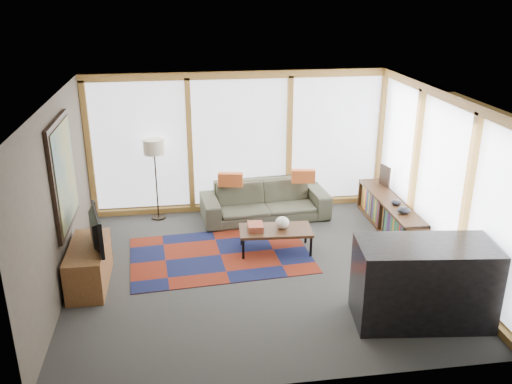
{
  "coord_description": "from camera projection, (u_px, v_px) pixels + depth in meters",
  "views": [
    {
      "loc": [
        -1.08,
        -7.08,
        3.99
      ],
      "look_at": [
        0.0,
        0.4,
        1.1
      ],
      "focal_mm": 38.0,
      "sensor_mm": 36.0,
      "label": 1
    }
  ],
  "objects": [
    {
      "name": "room_envelope",
      "position": [
        287.0,
        159.0,
        8.16
      ],
      "size": [
        5.52,
        5.02,
        2.62
      ],
      "color": "#483E35",
      "rests_on": "ground"
    },
    {
      "name": "tv_console",
      "position": [
        89.0,
        265.0,
        7.63
      ],
      "size": [
        0.5,
        1.2,
        0.6
      ],
      "primitive_type": "cube",
      "color": "brown",
      "rests_on": "ground"
    },
    {
      "name": "television",
      "position": [
        91.0,
        230.0,
        7.41
      ],
      "size": [
        0.32,
        0.9,
        0.52
      ],
      "primitive_type": "imported",
      "rotation": [
        0.0,
        0.0,
        1.79
      ],
      "color": "black",
      "rests_on": "tv_console"
    },
    {
      "name": "book_stack",
      "position": [
        255.0,
        227.0,
        8.54
      ],
      "size": [
        0.25,
        0.31,
        0.1
      ],
      "primitive_type": "cube",
      "rotation": [
        0.0,
        0.0,
        -0.04
      ],
      "color": "brown",
      "rests_on": "coffee_table"
    },
    {
      "name": "ground",
      "position": [
        260.0,
        270.0,
        8.12
      ],
      "size": [
        5.5,
        5.5,
        0.0
      ],
      "primitive_type": "plane",
      "color": "#2B2B29",
      "rests_on": "ground"
    },
    {
      "name": "bookshelf",
      "position": [
        390.0,
        215.0,
        9.34
      ],
      "size": [
        0.4,
        2.23,
        0.56
      ],
      "primitive_type": null,
      "color": "black",
      "rests_on": "ground"
    },
    {
      "name": "pillow_right",
      "position": [
        303.0,
        176.0,
        9.73
      ],
      "size": [
        0.44,
        0.19,
        0.23
      ],
      "primitive_type": "cube",
      "rotation": [
        0.0,
        0.0,
        -0.16
      ],
      "color": "#C15625",
      "rests_on": "sofa"
    },
    {
      "name": "bar_counter",
      "position": [
        423.0,
        283.0,
        6.73
      ],
      "size": [
        1.75,
        0.97,
        1.06
      ],
      "primitive_type": "cube",
      "rotation": [
        0.0,
        0.0,
        -0.11
      ],
      "color": "black",
      "rests_on": "ground"
    },
    {
      "name": "bowl_a",
      "position": [
        404.0,
        210.0,
        8.71
      ],
      "size": [
        0.25,
        0.25,
        0.11
      ],
      "primitive_type": "ellipsoid",
      "rotation": [
        0.0,
        0.0,
        -0.18
      ],
      "color": "black",
      "rests_on": "bookshelf"
    },
    {
      "name": "coffee_table",
      "position": [
        275.0,
        240.0,
        8.64
      ],
      "size": [
        1.17,
        0.64,
        0.38
      ],
      "primitive_type": null,
      "rotation": [
        0.0,
        0.0,
        -0.06
      ],
      "color": "black",
      "rests_on": "ground"
    },
    {
      "name": "bowl_b",
      "position": [
        396.0,
        202.0,
        9.05
      ],
      "size": [
        0.18,
        0.18,
        0.08
      ],
      "primitive_type": "ellipsoid",
      "rotation": [
        0.0,
        0.0,
        -0.04
      ],
      "color": "black",
      "rests_on": "bookshelf"
    },
    {
      "name": "rug",
      "position": [
        220.0,
        255.0,
        8.56
      ],
      "size": [
        2.91,
        1.99,
        0.01
      ],
      "primitive_type": "cube",
      "rotation": [
        0.0,
        0.0,
        0.07
      ],
      "color": "maroon",
      "rests_on": "ground"
    },
    {
      "name": "shelf_picture",
      "position": [
        385.0,
        176.0,
        9.86
      ],
      "size": [
        0.1,
        0.29,
        0.38
      ],
      "primitive_type": "cube",
      "rotation": [
        0.0,
        0.0,
        0.22
      ],
      "color": "black",
      "rests_on": "bookshelf"
    },
    {
      "name": "vase",
      "position": [
        282.0,
        223.0,
        8.57
      ],
      "size": [
        0.27,
        0.27,
        0.19
      ],
      "primitive_type": "ellipsoid",
      "rotation": [
        0.0,
        0.0,
        0.24
      ],
      "color": "silver",
      "rests_on": "coffee_table"
    },
    {
      "name": "pillow_left",
      "position": [
        231.0,
        180.0,
        9.55
      ],
      "size": [
        0.45,
        0.22,
        0.24
      ],
      "primitive_type": "cube",
      "rotation": [
        0.0,
        0.0,
        -0.2
      ],
      "color": "#C15625",
      "rests_on": "sofa"
    },
    {
      "name": "floor_lamp",
      "position": [
        156.0,
        180.0,
        9.67
      ],
      "size": [
        0.37,
        0.37,
        1.49
      ],
      "primitive_type": null,
      "color": "black",
      "rests_on": "ground"
    },
    {
      "name": "sofa",
      "position": [
        265.0,
        201.0,
        9.82
      ],
      "size": [
        2.34,
        1.08,
        0.66
      ],
      "primitive_type": "imported",
      "rotation": [
        0.0,
        0.0,
        0.08
      ],
      "color": "#3D402F",
      "rests_on": "ground"
    }
  ]
}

